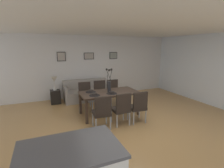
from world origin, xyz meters
TOP-DOWN VIEW (x-y plane):
  - ground_plane at (0.00, 0.00)m, footprint 9.00×9.00m
  - back_wall_panel at (0.00, 3.25)m, footprint 9.00×0.10m
  - side_window_wall at (3.65, 0.40)m, footprint 0.10×6.30m
  - ceiling_panel at (0.00, 0.40)m, footprint 9.00×7.20m
  - dining_table at (-0.18, 0.89)m, footprint 1.80×0.93m
  - dining_chair_near_left at (-0.73, 0.01)m, footprint 0.47×0.47m
  - dining_chair_near_right at (-0.74, 1.73)m, footprint 0.47×0.47m
  - dining_chair_far_left at (-0.15, 0.04)m, footprint 0.44×0.44m
  - dining_chair_far_right at (-0.17, 1.77)m, footprint 0.46×0.46m
  - dining_chair_mid_left at (0.35, 0.01)m, footprint 0.46×0.46m
  - dining_chair_mid_right at (0.34, 1.73)m, footprint 0.45×0.45m
  - centerpiece_vase at (-0.18, 0.89)m, footprint 0.21×0.23m
  - placemat_near_left at (-0.72, 0.68)m, footprint 0.32×0.32m
  - bowl_near_left at (-0.72, 0.68)m, footprint 0.17×0.17m
  - placemat_near_right at (-0.72, 1.10)m, footprint 0.32×0.32m
  - bowl_near_right at (-0.72, 1.10)m, footprint 0.17×0.17m
  - placemat_far_left at (-0.18, 0.68)m, footprint 0.32×0.32m
  - bowl_far_left at (-0.18, 0.68)m, footprint 0.17×0.17m
  - sofa at (-0.43, 2.70)m, footprint 1.82×0.84m
  - side_table at (-1.67, 2.68)m, footprint 0.36×0.36m
  - table_lamp at (-1.67, 2.68)m, footprint 0.22×0.22m
  - framed_picture_left at (-1.31, 3.18)m, footprint 0.34×0.03m
  - framed_picture_center at (-0.18, 3.18)m, footprint 0.44×0.03m
  - framed_picture_right at (0.95, 3.18)m, footprint 0.37×0.03m

SIDE VIEW (x-z plane):
  - ground_plane at x=0.00m, z-range 0.00..0.00m
  - side_table at x=-1.67m, z-range 0.00..0.52m
  - sofa at x=-0.43m, z-range -0.12..0.68m
  - dining_chair_near_left at x=-0.73m, z-range 0.05..0.97m
  - dining_chair_near_right at x=-0.74m, z-range 0.05..0.97m
  - dining_chair_far_left at x=-0.15m, z-range 0.05..0.97m
  - dining_chair_far_right at x=-0.17m, z-range 0.05..0.97m
  - dining_chair_mid_left at x=0.35m, z-range 0.05..0.97m
  - dining_chair_mid_right at x=0.34m, z-range 0.05..0.97m
  - dining_table at x=-0.18m, z-range 0.29..1.03m
  - placemat_near_left at x=-0.72m, z-range 0.74..0.75m
  - placemat_near_right at x=-0.72m, z-range 0.74..0.75m
  - placemat_far_left at x=-0.18m, z-range 0.74..0.75m
  - bowl_near_left at x=-0.72m, z-range 0.75..0.81m
  - bowl_near_right at x=-0.72m, z-range 0.75..0.81m
  - bowl_far_left at x=-0.18m, z-range 0.75..0.81m
  - table_lamp at x=-1.67m, z-range 0.64..1.15m
  - centerpiece_vase at x=-0.18m, z-range 0.66..1.39m
  - back_wall_panel at x=0.00m, z-range 0.00..2.60m
  - side_window_wall at x=3.65m, z-range 0.00..2.60m
  - framed_picture_center at x=-0.18m, z-range 1.61..1.89m
  - framed_picture_right at x=0.95m, z-range 1.60..1.90m
  - framed_picture_left at x=-1.31m, z-range 1.56..1.93m
  - ceiling_panel at x=0.00m, z-range 2.60..2.68m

